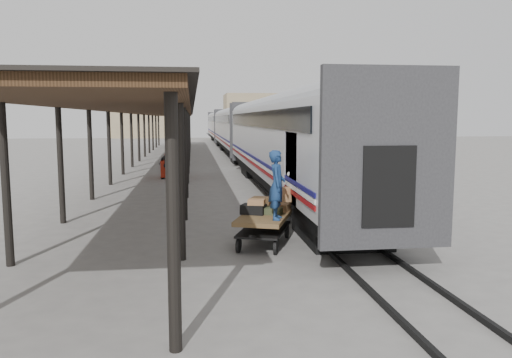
{
  "coord_description": "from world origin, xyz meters",
  "views": [
    {
      "loc": [
        -1.05,
        -14.35,
        3.53
      ],
      "look_at": [
        0.86,
        0.62,
        1.7
      ],
      "focal_mm": 35.0,
      "sensor_mm": 36.0,
      "label": 1
    }
  ],
  "objects_px": {
    "luggage_tug": "(172,167)",
    "porter": "(277,185)",
    "pedestrian": "(168,164)",
    "baggage_cart": "(264,222)"
  },
  "relations": [
    {
      "from": "luggage_tug",
      "to": "porter",
      "type": "distance_m",
      "value": 17.6
    },
    {
      "from": "luggage_tug",
      "to": "pedestrian",
      "type": "bearing_deg",
      "value": -97.46
    },
    {
      "from": "pedestrian",
      "to": "baggage_cart",
      "type": "bearing_deg",
      "value": 119.27
    },
    {
      "from": "luggage_tug",
      "to": "pedestrian",
      "type": "distance_m",
      "value": 0.81
    },
    {
      "from": "luggage_tug",
      "to": "pedestrian",
      "type": "height_order",
      "value": "pedestrian"
    },
    {
      "from": "baggage_cart",
      "to": "pedestrian",
      "type": "bearing_deg",
      "value": 121.65
    },
    {
      "from": "baggage_cart",
      "to": "porter",
      "type": "height_order",
      "value": "porter"
    },
    {
      "from": "porter",
      "to": "pedestrian",
      "type": "bearing_deg",
      "value": 25.85
    },
    {
      "from": "baggage_cart",
      "to": "luggage_tug",
      "type": "distance_m",
      "value": 16.88
    },
    {
      "from": "porter",
      "to": "pedestrian",
      "type": "distance_m",
      "value": 16.91
    }
  ]
}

